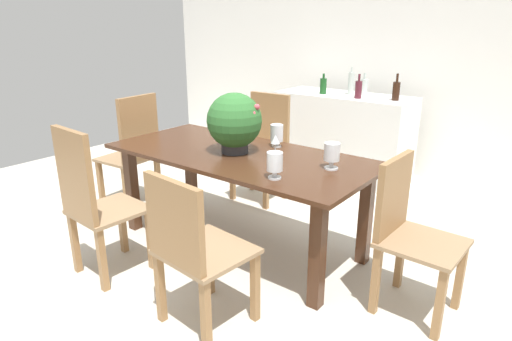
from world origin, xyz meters
name	(u,v)px	position (x,y,z in m)	size (l,w,h in m)	color
ground_plane	(238,245)	(0.00, 0.00, 0.00)	(7.04, 7.04, 0.00)	beige
back_wall	(382,58)	(0.00, 2.60, 1.30)	(6.40, 0.10, 2.60)	white
dining_table	(239,167)	(0.00, 0.03, 0.65)	(2.04, 0.94, 0.76)	#422616
chair_far_left	(265,141)	(-0.46, 0.98, 0.57)	(0.49, 0.42, 1.04)	olive
chair_foot_end	(408,228)	(1.30, 0.04, 0.53)	(0.46, 0.46, 0.95)	olive
chair_near_right	(192,246)	(0.45, -0.91, 0.53)	(0.51, 0.49, 0.94)	olive
chair_head_end	(134,147)	(-1.29, 0.04, 0.58)	(0.47, 0.51, 1.06)	olive
chair_near_left	(93,199)	(-0.47, -0.92, 0.58)	(0.46, 0.48, 1.06)	olive
flower_centerpiece	(235,122)	(-0.04, 0.03, 0.99)	(0.41, 0.41, 0.45)	#333338
crystal_vase_left	(277,134)	(0.12, 0.35, 0.86)	(0.10, 0.10, 0.18)	silver
crystal_vase_center_near	(332,153)	(0.73, 0.12, 0.87)	(0.11, 0.11, 0.18)	silver
crystal_vase_right	(275,163)	(0.54, -0.26, 0.86)	(0.10, 0.10, 0.17)	silver
wine_glass	(275,140)	(0.20, 0.21, 0.85)	(0.07, 0.07, 0.13)	silver
kitchen_counter	(342,136)	(-0.15, 2.02, 0.47)	(1.49, 0.61, 0.94)	silver
wine_bottle_amber	(351,83)	(-0.10, 2.04, 1.06)	(0.06, 0.06, 0.29)	#B2BFB7
wine_bottle_tall	(396,91)	(0.43, 1.99, 1.03)	(0.07, 0.07, 0.27)	black
wine_bottle_clear	(358,89)	(0.07, 1.87, 1.03)	(0.07, 0.07, 0.25)	#511E28
wine_bottle_dark	(323,86)	(-0.36, 1.91, 1.02)	(0.07, 0.07, 0.22)	#194C1E
wine_bottle_green	(364,86)	(0.00, 2.17, 1.02)	(0.08, 0.08, 0.23)	#B2BFB7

